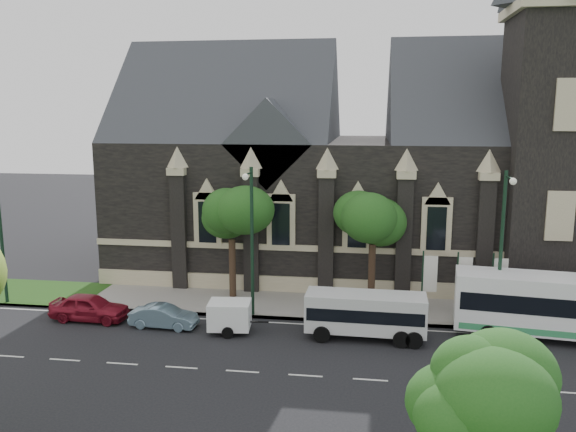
% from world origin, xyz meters
% --- Properties ---
extents(ground, '(160.00, 160.00, 0.00)m').
position_xyz_m(ground, '(0.00, 0.00, 0.00)').
color(ground, black).
rests_on(ground, ground).
extents(sidewalk, '(80.00, 5.00, 0.15)m').
position_xyz_m(sidewalk, '(0.00, 9.50, 0.07)').
color(sidewalk, gray).
rests_on(sidewalk, ground).
extents(museum, '(40.00, 17.70, 29.90)m').
position_xyz_m(museum, '(5.12, 18.78, 8.17)').
color(museum, black).
rests_on(museum, ground).
extents(tree_park_east, '(3.40, 3.40, 6.28)m').
position_xyz_m(tree_park_east, '(6.18, -9.32, 4.62)').
color(tree_park_east, black).
rests_on(tree_park_east, ground).
extents(tree_walk_right, '(4.08, 4.08, 7.80)m').
position_xyz_m(tree_walk_right, '(3.21, 10.71, 5.82)').
color(tree_walk_right, black).
rests_on(tree_walk_right, ground).
extents(tree_walk_left, '(3.91, 3.91, 7.64)m').
position_xyz_m(tree_walk_left, '(-5.80, 10.70, 5.73)').
color(tree_walk_left, black).
rests_on(tree_walk_left, ground).
extents(street_lamp_near, '(0.36, 1.88, 9.00)m').
position_xyz_m(street_lamp_near, '(10.00, 7.09, 5.11)').
color(street_lamp_near, black).
rests_on(street_lamp_near, ground).
extents(street_lamp_mid, '(0.36, 1.88, 9.00)m').
position_xyz_m(street_lamp_mid, '(-4.00, 7.09, 5.11)').
color(street_lamp_mid, black).
rests_on(street_lamp_mid, ground).
extents(banner_flag_left, '(0.90, 0.10, 4.00)m').
position_xyz_m(banner_flag_left, '(6.29, 9.00, 2.38)').
color(banner_flag_left, black).
rests_on(banner_flag_left, ground).
extents(banner_flag_center, '(0.90, 0.10, 4.00)m').
position_xyz_m(banner_flag_center, '(8.29, 9.00, 2.38)').
color(banner_flag_center, black).
rests_on(banner_flag_center, ground).
extents(banner_flag_right, '(0.90, 0.10, 4.00)m').
position_xyz_m(banner_flag_right, '(10.29, 9.00, 2.38)').
color(banner_flag_right, black).
rests_on(banner_flag_right, ground).
extents(tour_coach, '(12.12, 3.95, 3.47)m').
position_xyz_m(tour_coach, '(13.53, 6.15, 1.89)').
color(tour_coach, white).
rests_on(tour_coach, ground).
extents(shuttle_bus, '(6.46, 2.43, 2.48)m').
position_xyz_m(shuttle_bus, '(2.71, 4.96, 1.44)').
color(shuttle_bus, silver).
rests_on(shuttle_bus, ground).
extents(box_trailer, '(3.38, 1.99, 1.77)m').
position_xyz_m(box_trailer, '(-4.77, 4.70, 1.00)').
color(box_trailer, white).
rests_on(box_trailer, ground).
extents(sedan, '(3.91, 1.52, 1.27)m').
position_xyz_m(sedan, '(-8.68, 4.93, 0.63)').
color(sedan, slate).
rests_on(sedan, ground).
extents(car_far_red, '(4.65, 1.98, 1.57)m').
position_xyz_m(car_far_red, '(-13.40, 5.40, 0.78)').
color(car_far_red, maroon).
rests_on(car_far_red, ground).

